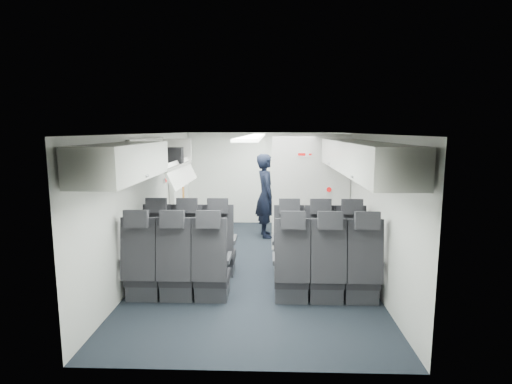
# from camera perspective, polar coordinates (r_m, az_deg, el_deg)

# --- Properties ---
(cabin_shell) EXTENTS (3.41, 6.01, 2.16)m
(cabin_shell) POSITION_cam_1_polar(r_m,az_deg,el_deg) (6.48, -0.12, -0.77)
(cabin_shell) COLOR black
(cabin_shell) RESTS_ON ground
(seat_row_front) EXTENTS (3.33, 0.56, 1.24)m
(seat_row_front) POSITION_cam_1_polar(r_m,az_deg,el_deg) (6.13, -0.29, -8.27)
(seat_row_front) COLOR black
(seat_row_front) RESTS_ON cabin_shell
(seat_row_mid) EXTENTS (3.33, 0.56, 1.24)m
(seat_row_mid) POSITION_cam_1_polar(r_m,az_deg,el_deg) (5.28, -0.68, -11.14)
(seat_row_mid) COLOR black
(seat_row_mid) RESTS_ON cabin_shell
(overhead_bin_left_rear) EXTENTS (0.53, 1.80, 0.40)m
(overhead_bin_left_rear) POSITION_cam_1_polar(r_m,az_deg,el_deg) (4.69, -18.43, 4.15)
(overhead_bin_left_rear) COLOR silver
(overhead_bin_left_rear) RESTS_ON cabin_shell
(overhead_bin_left_front_open) EXTENTS (0.64, 1.70, 0.72)m
(overhead_bin_left_front_open) POSITION_cam_1_polar(r_m,az_deg,el_deg) (6.38, -13.31, 4.39)
(overhead_bin_left_front_open) COLOR #9E9E93
(overhead_bin_left_front_open) RESTS_ON cabin_shell
(overhead_bin_right_rear) EXTENTS (0.53, 1.80, 0.40)m
(overhead_bin_right_rear) POSITION_cam_1_polar(r_m,az_deg,el_deg) (4.55, 16.88, 4.10)
(overhead_bin_right_rear) COLOR silver
(overhead_bin_right_rear) RESTS_ON cabin_shell
(overhead_bin_right_front) EXTENTS (0.53, 1.70, 0.40)m
(overhead_bin_right_front) POSITION_cam_1_polar(r_m,az_deg,el_deg) (6.26, 12.78, 5.45)
(overhead_bin_right_front) COLOR silver
(overhead_bin_right_front) RESTS_ON cabin_shell
(bulkhead_partition) EXTENTS (1.40, 0.15, 2.13)m
(bulkhead_partition) POSITION_cam_1_polar(r_m,az_deg,el_deg) (7.31, 7.80, -0.13)
(bulkhead_partition) COLOR silver
(bulkhead_partition) RESTS_ON cabin_shell
(galley_unit) EXTENTS (0.85, 0.52, 1.90)m
(galley_unit) POSITION_cam_1_polar(r_m,az_deg,el_deg) (9.22, 6.39, 0.96)
(galley_unit) COLOR #939399
(galley_unit) RESTS_ON cabin_shell
(boarding_door) EXTENTS (0.12, 1.27, 1.86)m
(boarding_door) POSITION_cam_1_polar(r_m,az_deg,el_deg) (8.25, -11.18, -0.05)
(boarding_door) COLOR silver
(boarding_door) RESTS_ON cabin_shell
(flight_attendant) EXTENTS (0.52, 0.70, 1.73)m
(flight_attendant) POSITION_cam_1_polar(r_m,az_deg,el_deg) (8.26, 1.40, -0.51)
(flight_attendant) COLOR black
(flight_attendant) RESTS_ON ground
(carry_on_bag) EXTENTS (0.46, 0.34, 0.26)m
(carry_on_bag) POSITION_cam_1_polar(r_m,az_deg,el_deg) (6.56, -12.36, 5.07)
(carry_on_bag) COLOR black
(carry_on_bag) RESTS_ON overhead_bin_left_front_open
(papers) EXTENTS (0.19, 0.04, 0.13)m
(papers) POSITION_cam_1_polar(r_m,az_deg,el_deg) (8.18, 2.73, 0.71)
(papers) COLOR white
(papers) RESTS_ON flight_attendant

